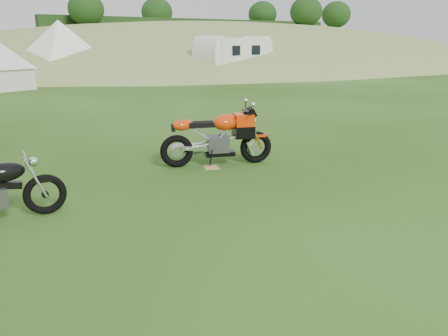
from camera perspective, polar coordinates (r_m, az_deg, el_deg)
ground at (r=5.92m, az=3.83°, el=-5.65°), size 120.00×120.00×0.00m
hillside at (r=52.13m, az=-2.50°, el=14.15°), size 80.00×64.00×8.00m
hedgerow at (r=52.13m, az=-2.50°, el=14.15°), size 36.00×1.20×8.60m
sport_motorcycle at (r=7.89m, az=-0.94°, el=4.54°), size 2.00×1.19×1.18m
plywood_board at (r=7.82m, az=-1.70°, el=0.07°), size 0.32×0.29×0.02m
tent_mid at (r=28.13m, az=-20.53°, el=14.09°), size 4.30×4.30×2.98m
caravan at (r=26.48m, az=1.31°, el=14.27°), size 5.25×3.10×2.30m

